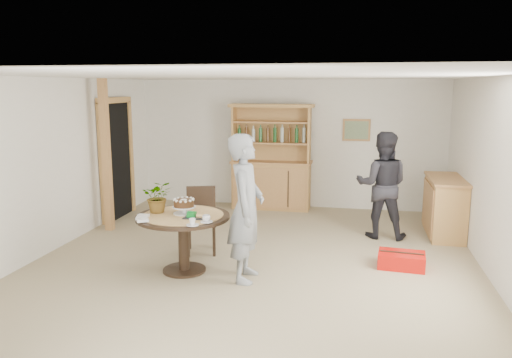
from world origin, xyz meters
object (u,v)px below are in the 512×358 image
object	(u,v)px
dining_table	(183,226)
dining_chair	(201,215)
sideboard	(445,206)
teen_boy	(246,208)
hutch	(272,174)
red_suitcase	(401,260)
adult_person	(382,185)

from	to	relation	value
dining_table	dining_chair	xyz separation A→B (m)	(-0.02, 0.83, -0.07)
sideboard	teen_boy	distance (m)	3.70
hutch	dining_table	world-z (taller)	hutch
red_suitcase	hutch	bearing A→B (deg)	133.27
hutch	teen_boy	world-z (taller)	hutch
dining_table	teen_boy	size ratio (longest dim) A/B	0.66
hutch	sideboard	distance (m)	3.29
teen_boy	dining_table	bearing A→B (deg)	80.66
hutch	teen_boy	size ratio (longest dim) A/B	1.12
sideboard	dining_table	distance (m)	4.29
sideboard	dining_table	world-z (taller)	sideboard
dining_chair	red_suitcase	world-z (taller)	dining_chair
dining_table	dining_chair	distance (m)	0.83
dining_table	teen_boy	bearing A→B (deg)	-6.71
sideboard	dining_table	bearing A→B (deg)	-146.52
hutch	dining_table	bearing A→B (deg)	-98.41
sideboard	dining_chair	bearing A→B (deg)	-156.85
red_suitcase	sideboard	bearing A→B (deg)	70.21
adult_person	red_suitcase	bearing A→B (deg)	102.89
adult_person	teen_boy	bearing A→B (deg)	54.99
teen_boy	red_suitcase	world-z (taller)	teen_boy
dining_table	red_suitcase	xyz separation A→B (m)	(2.79, 0.70, -0.50)
dining_table	red_suitcase	bearing A→B (deg)	14.07
hutch	sideboard	xyz separation A→B (m)	(3.04, -1.24, -0.22)
hutch	dining_chair	world-z (taller)	hutch
hutch	red_suitcase	distance (m)	3.72
hutch	sideboard	world-z (taller)	hutch
adult_person	red_suitcase	distance (m)	1.56
teen_boy	adult_person	world-z (taller)	teen_boy
sideboard	hutch	bearing A→B (deg)	157.79
teen_boy	red_suitcase	distance (m)	2.25
red_suitcase	dining_chair	bearing A→B (deg)	-177.13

